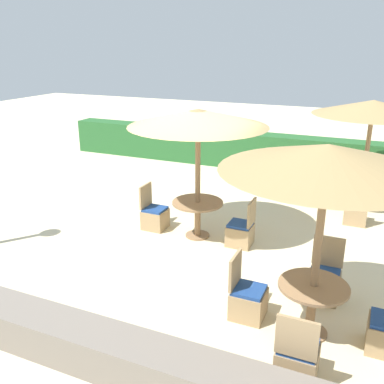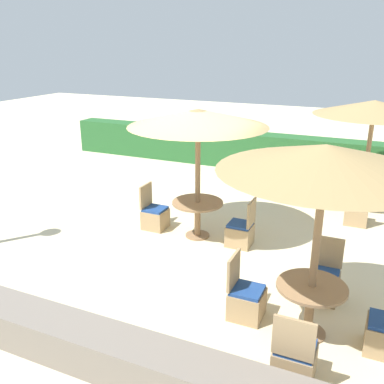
{
  "view_description": "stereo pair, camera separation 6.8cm",
  "coord_description": "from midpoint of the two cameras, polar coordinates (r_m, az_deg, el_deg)",
  "views": [
    {
      "loc": [
        3.17,
        -6.65,
        3.67
      ],
      "look_at": [
        0.0,
        0.6,
        0.9
      ],
      "focal_mm": 40.0,
      "sensor_mm": 36.0,
      "label": 1
    },
    {
      "loc": [
        3.23,
        -6.62,
        3.67
      ],
      "look_at": [
        0.0,
        0.6,
        0.9
      ],
      "focal_mm": 40.0,
      "sensor_mm": 36.0,
      "label": 2
    }
  ],
  "objects": [
    {
      "name": "patio_chair_front_right_north",
      "position": [
        6.86,
        17.33,
        -11.46
      ],
      "size": [
        0.46,
        0.46,
        0.93
      ],
      "rotation": [
        0.0,
        0.0,
        3.14
      ],
      "color": "tan",
      "rests_on": "ground_plane"
    },
    {
      "name": "patio_chair_back_right_west",
      "position": [
        10.85,
        16.49,
        0.17
      ],
      "size": [
        0.46,
        0.46,
        0.93
      ],
      "rotation": [
        0.0,
        0.0,
        -1.57
      ],
      "color": "tan",
      "rests_on": "ground_plane"
    },
    {
      "name": "round_table_front_right",
      "position": [
        5.91,
        15.86,
        -13.48
      ],
      "size": [
        0.91,
        0.91,
        0.73
      ],
      "color": "#93704C",
      "rests_on": "ground_plane"
    },
    {
      "name": "patio_chair_front_right_south",
      "position": [
        5.36,
        13.84,
        -20.89
      ],
      "size": [
        0.46,
        0.46,
        0.93
      ],
      "color": "tan",
      "rests_on": "ground_plane"
    },
    {
      "name": "hedge_row",
      "position": [
        13.21,
        9.43,
        5.33
      ],
      "size": [
        13.0,
        0.7,
        1.08
      ],
      "primitive_type": "cube",
      "color": "#28602D",
      "rests_on": "ground_plane"
    },
    {
      "name": "parasol_front_right",
      "position": [
        5.17,
        17.73,
        4.2
      ],
      "size": [
        2.54,
        2.54,
        2.58
      ],
      "color": "#93704C",
      "rests_on": "ground_plane"
    },
    {
      "name": "parasol_back_right",
      "position": [
        10.27,
        23.3,
        10.23
      ],
      "size": [
        2.59,
        2.59,
        2.5
      ],
      "color": "#93704C",
      "rests_on": "ground_plane"
    },
    {
      "name": "stone_border",
      "position": [
        5.76,
        -16.47,
        -18.06
      ],
      "size": [
        10.0,
        0.56,
        0.5
      ],
      "primitive_type": "cube",
      "color": "slate",
      "rests_on": "ground_plane"
    },
    {
      "name": "round_table_back_right",
      "position": [
        10.63,
        22.09,
        1.06
      ],
      "size": [
        1.17,
        1.17,
        0.74
      ],
      "color": "#93704C",
      "rests_on": "ground_plane"
    },
    {
      "name": "patio_chair_back_right_south",
      "position": [
        9.75,
        21.27,
        -2.55
      ],
      "size": [
        0.46,
        0.46,
        0.93
      ],
      "color": "tan",
      "rests_on": "ground_plane"
    },
    {
      "name": "ground_plane",
      "position": [
        8.23,
        -1.48,
        -7.19
      ],
      "size": [
        40.0,
        40.0,
        0.0
      ],
      "primitive_type": "plane",
      "color": "beige"
    },
    {
      "name": "parasol_center",
      "position": [
        7.93,
        1.05,
        9.8
      ],
      "size": [
        2.61,
        2.61,
        2.54
      ],
      "color": "#93704C",
      "rests_on": "ground_plane"
    },
    {
      "name": "patio_chair_center_west",
      "position": [
        8.93,
        -4.8,
        -3.22
      ],
      "size": [
        0.46,
        0.46,
        0.93
      ],
      "rotation": [
        0.0,
        0.0,
        -1.57
      ],
      "color": "tan",
      "rests_on": "ground_plane"
    },
    {
      "name": "patio_chair_front_right_west",
      "position": [
        6.23,
        7.48,
        -14.08
      ],
      "size": [
        0.46,
        0.46,
        0.93
      ],
      "rotation": [
        0.0,
        0.0,
        -1.57
      ],
      "color": "tan",
      "rests_on": "ground_plane"
    },
    {
      "name": "patio_chair_center_east",
      "position": [
        8.21,
        6.75,
        -5.37
      ],
      "size": [
        0.46,
        0.46,
        0.93
      ],
      "rotation": [
        0.0,
        0.0,
        1.57
      ],
      "color": "tan",
      "rests_on": "ground_plane"
    },
    {
      "name": "round_table_center",
      "position": [
        8.41,
        0.98,
        -2.38
      ],
      "size": [
        1.0,
        1.0,
        0.73
      ],
      "color": "#93704C",
      "rests_on": "ground_plane"
    }
  ]
}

